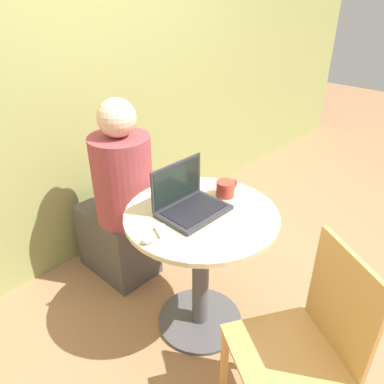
{
  "coord_description": "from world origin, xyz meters",
  "views": [
    {
      "loc": [
        -1.13,
        -0.99,
        1.69
      ],
      "look_at": [
        -0.01,
        0.05,
        0.83
      ],
      "focal_mm": 35.0,
      "sensor_mm": 36.0,
      "label": 1
    }
  ],
  "objects_px": {
    "laptop": "(188,202)",
    "cell_phone": "(162,231)",
    "person_seated": "(120,209)",
    "chair_empty": "(303,349)"
  },
  "relations": [
    {
      "from": "cell_phone",
      "to": "person_seated",
      "type": "height_order",
      "value": "person_seated"
    },
    {
      "from": "cell_phone",
      "to": "person_seated",
      "type": "xyz_separation_m",
      "value": [
        0.22,
        0.62,
        -0.25
      ]
    },
    {
      "from": "laptop",
      "to": "cell_phone",
      "type": "distance_m",
      "value": 0.22
    },
    {
      "from": "laptop",
      "to": "cell_phone",
      "type": "xyz_separation_m",
      "value": [
        -0.21,
        -0.05,
        -0.04
      ]
    },
    {
      "from": "cell_phone",
      "to": "chair_empty",
      "type": "height_order",
      "value": "chair_empty"
    },
    {
      "from": "cell_phone",
      "to": "chair_empty",
      "type": "relative_size",
      "value": 0.11
    },
    {
      "from": "laptop",
      "to": "person_seated",
      "type": "distance_m",
      "value": 0.65
    },
    {
      "from": "person_seated",
      "to": "chair_empty",
      "type": "bearing_deg",
      "value": -95.36
    },
    {
      "from": "cell_phone",
      "to": "laptop",
      "type": "bearing_deg",
      "value": 12.03
    },
    {
      "from": "cell_phone",
      "to": "chair_empty",
      "type": "distance_m",
      "value": 0.73
    }
  ]
}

